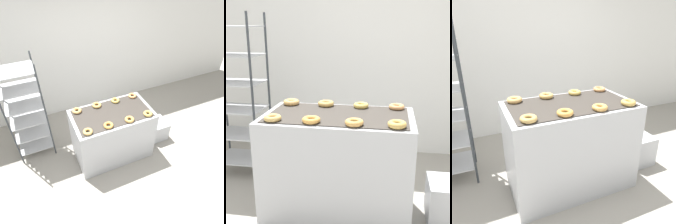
% 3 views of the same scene
% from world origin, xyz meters
% --- Properties ---
extents(ground_plane, '(14.00, 14.00, 0.00)m').
position_xyz_m(ground_plane, '(0.00, 0.00, 0.00)').
color(ground_plane, '#9E998E').
extents(wall_back, '(8.00, 0.05, 2.80)m').
position_xyz_m(wall_back, '(0.00, 2.12, 1.40)').
color(wall_back, white).
rests_on(wall_back, ground_plane).
extents(fryer_machine, '(1.25, 0.71, 0.92)m').
position_xyz_m(fryer_machine, '(0.00, 0.60, 0.46)').
color(fryer_machine, '#B7BABF').
rests_on(fryer_machine, ground_plane).
extents(baking_rack_cart, '(0.57, 0.45, 1.76)m').
position_xyz_m(baking_rack_cart, '(-1.20, 1.20, 0.89)').
color(baking_rack_cart, '#33383D').
rests_on(baking_rack_cart, ground_plane).
extents(glaze_bin, '(0.32, 0.36, 0.36)m').
position_xyz_m(glaze_bin, '(0.94, 0.63, 0.18)').
color(glaze_bin, '#B7BABF').
rests_on(glaze_bin, ground_plane).
extents(donut_near_left, '(0.14, 0.14, 0.04)m').
position_xyz_m(donut_near_left, '(-0.47, 0.35, 0.94)').
color(donut_near_left, tan).
rests_on(donut_near_left, fryer_machine).
extents(donut_near_midleft, '(0.14, 0.14, 0.04)m').
position_xyz_m(donut_near_midleft, '(-0.16, 0.35, 0.94)').
color(donut_near_midleft, gold).
rests_on(donut_near_midleft, fryer_machine).
extents(donut_near_midright, '(0.14, 0.14, 0.04)m').
position_xyz_m(donut_near_midright, '(0.17, 0.35, 0.94)').
color(donut_near_midright, tan).
rests_on(donut_near_midright, fryer_machine).
extents(donut_near_right, '(0.14, 0.14, 0.05)m').
position_xyz_m(donut_near_right, '(0.48, 0.35, 0.94)').
color(donut_near_right, tan).
rests_on(donut_near_right, fryer_machine).
extents(donut_far_left, '(0.15, 0.15, 0.05)m').
position_xyz_m(donut_far_left, '(-0.48, 0.85, 0.94)').
color(donut_far_left, tan).
rests_on(donut_far_left, fryer_machine).
extents(donut_far_midleft, '(0.15, 0.15, 0.05)m').
position_xyz_m(donut_far_midleft, '(-0.15, 0.85, 0.94)').
color(donut_far_midleft, tan).
rests_on(donut_far_midleft, fryer_machine).
extents(donut_far_midright, '(0.14, 0.14, 0.04)m').
position_xyz_m(donut_far_midright, '(0.17, 0.85, 0.94)').
color(donut_far_midright, tan).
rests_on(donut_far_midright, fryer_machine).
extents(donut_far_right, '(0.14, 0.14, 0.04)m').
position_xyz_m(donut_far_right, '(0.48, 0.86, 0.94)').
color(donut_far_right, tan).
rests_on(donut_far_right, fryer_machine).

